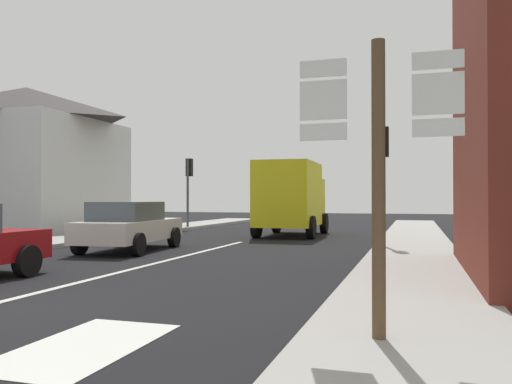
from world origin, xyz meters
name	(u,v)px	position (x,y,z in m)	size (l,w,h in m)	color
ground_plane	(221,247)	(0.00, 10.00, 0.00)	(80.00, 80.00, 0.00)	black
sidewalk_right	(414,258)	(5.95, 8.00, 0.07)	(2.34, 44.00, 0.14)	#9E9B96
sidewalk_left	(24,245)	(-5.95, 8.00, 0.07)	(2.34, 44.00, 0.14)	#9E9B96
lane_centre_stripe	(164,261)	(0.00, 6.00, 0.01)	(0.16, 12.00, 0.01)	silver
lane_turn_arrow	(84,346)	(2.63, -1.00, 0.01)	(1.20, 2.20, 0.01)	silver
clapboard_house_left	(27,158)	(-12.04, 15.12, 3.52)	(7.80, 8.29, 6.97)	silver
sedan_far	(129,226)	(-2.20, 8.05, 0.76)	(2.24, 4.33, 1.47)	beige
delivery_truck	(291,197)	(1.01, 15.58, 1.65)	(2.56, 5.04, 3.05)	yellow
route_sign_post	(379,165)	(5.63, -0.28, 1.91)	(1.66, 0.14, 3.20)	brown
traffic_light_near_right	(384,159)	(5.09, 10.36, 2.76)	(0.30, 0.49, 3.73)	#47474C
traffic_light_far_left	(189,177)	(-5.09, 18.72, 2.68)	(0.30, 0.49, 3.61)	#47474C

